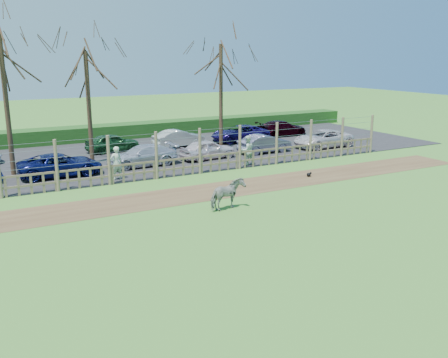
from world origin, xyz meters
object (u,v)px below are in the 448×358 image
tree_mid (87,81)px  visitor_b (247,150)px  car_5 (265,144)px  tree_left (3,69)px  car_10 (113,143)px  car_12 (240,133)px  car_13 (282,128)px  car_4 (208,149)px  zebra (227,195)px  visitor_a (116,163)px  crow (309,175)px  car_6 (323,139)px  car_11 (179,138)px  car_3 (142,156)px  tree_right (221,71)px  car_2 (60,165)px

tree_mid → visitor_b: bearing=-32.5°
car_5 → tree_mid: bearing=75.3°
tree_left → car_10: size_ratio=2.24×
car_12 → car_13: bearing=104.3°
tree_left → car_4: tree_left is taller
tree_mid → zebra: bearing=-77.2°
visitor_a → tree_mid: bearing=-99.0°
zebra → visitor_a: bearing=5.8°
tree_left → zebra: tree_left is taller
crow → car_12: size_ratio=0.07×
car_6 → car_5: bearing=-94.3°
zebra → car_4: size_ratio=0.44×
car_11 → car_6: bearing=-123.6°
car_5 → car_13: 7.15m
car_12 → visitor_a: bearing=-54.3°
zebra → car_3: size_ratio=0.38×
car_6 → car_4: bearing=-92.5°
visitor_a → car_11: bearing=-143.4°
tree_right → car_3: size_ratio=1.78×
visitor_b → car_5: bearing=-140.0°
tree_mid → visitor_a: 6.14m
car_5 → car_13: size_ratio=0.88×
tree_mid → tree_left: bearing=-167.5°
visitor_a → car_10: (1.97, 7.49, -0.26)m
car_10 → car_11: same height
tree_right → zebra: tree_right is taller
car_11 → car_10: bearing=79.4°
visitor_b → car_2: 10.41m
car_4 → car_6: bearing=-98.2°
zebra → car_3: 9.55m
zebra → car_10: 14.68m
car_3 → car_5: 8.42m
tree_left → zebra: size_ratio=5.06×
car_12 → car_13: same height
tree_left → car_11: tree_left is taller
car_4 → car_2: bearing=85.0°
visitor_b → car_2: visitor_b is taller
crow → car_6: size_ratio=0.07×
car_3 → car_5: (8.42, 0.00, 0.00)m
visitor_a → car_6: visitor_a is taller
crow → car_6: (6.06, 6.28, 0.52)m
tree_mid → car_12: 12.40m
zebra → car_4: (3.87, 9.54, -0.02)m
crow → visitor_b: bearing=111.0°
zebra → car_13: zebra is taller
tree_mid → car_12: bearing=10.5°
visitor_a → zebra: bearing=99.5°
tree_right → zebra: (-6.31, -12.36, -4.58)m
car_3 → car_4: 4.24m
zebra → car_5: 12.49m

